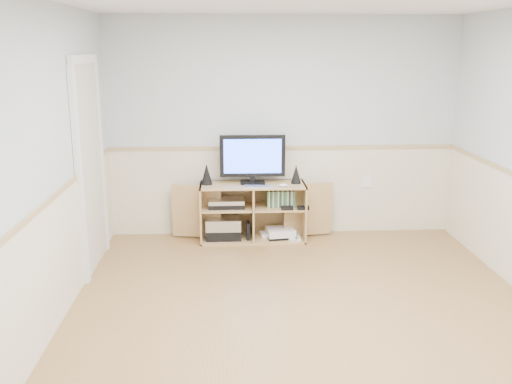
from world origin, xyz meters
TOP-DOWN VIEW (x-y plane):
  - room at (-0.06, 0.12)m, footprint 4.04×4.54m
  - media_cabinet at (-0.35, 2.05)m, footprint 1.85×0.45m
  - monitor at (-0.35, 2.05)m, footprint 0.73×0.18m
  - speaker_left at (-0.87, 2.02)m, footprint 0.13×0.13m
  - speaker_right at (0.14, 2.02)m, footprint 0.11×0.11m
  - keyboard at (-0.31, 1.86)m, footprint 0.30×0.15m
  - mouse at (-0.02, 1.86)m, footprint 0.10×0.07m
  - av_components at (-0.67, 2.00)m, footprint 0.50×0.30m
  - game_consoles at (-0.05, 1.98)m, footprint 0.46×0.30m
  - game_cases at (-0.04, 1.98)m, footprint 0.32×0.14m
  - wall_outlet at (1.00, 2.23)m, footprint 0.12×0.03m

SIDE VIEW (x-z plane):
  - game_consoles at x=-0.05m, z-range 0.02..0.13m
  - av_components at x=-0.67m, z-range -0.01..0.45m
  - media_cabinet at x=-0.35m, z-range 0.01..0.66m
  - game_cases at x=-0.04m, z-range 0.39..0.58m
  - wall_outlet at x=1.00m, z-range 0.54..0.66m
  - keyboard at x=-0.31m, z-range 0.65..0.66m
  - mouse at x=-0.02m, z-range 0.65..0.69m
  - speaker_right at x=0.14m, z-range 0.65..0.86m
  - speaker_left at x=-0.87m, z-range 0.65..0.88m
  - monitor at x=-0.35m, z-range 0.67..1.22m
  - room at x=-0.06m, z-range -0.05..2.49m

